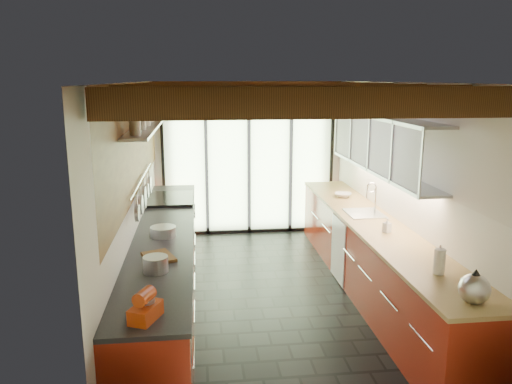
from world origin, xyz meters
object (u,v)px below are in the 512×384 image
Objects in this scene: soap_bottle at (387,225)px; bowl at (343,195)px; paper_towel at (439,262)px; stand_mixer at (145,307)px; kettle at (475,287)px.

soap_bottle is 0.68× the size of bowl.
paper_towel is 1.66× the size of soap_bottle.
stand_mixer is 3.14m from soap_bottle.
stand_mixer is 1.86× the size of soap_bottle.
kettle is 1.85m from soap_bottle.
bowl is (0.00, 1.76, -0.05)m from soap_bottle.
bowl is at bearing 90.00° from paper_towel.
stand_mixer is 0.90× the size of kettle.
stand_mixer is at bearing -167.25° from paper_towel.
bowl is at bearing 90.00° from kettle.
kettle is 3.61m from bowl.
kettle is 1.23× the size of paper_towel.
paper_towel reaches higher than soap_bottle.
soap_bottle is 1.76m from bowl.
soap_bottle is at bearing 90.00° from paper_towel.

